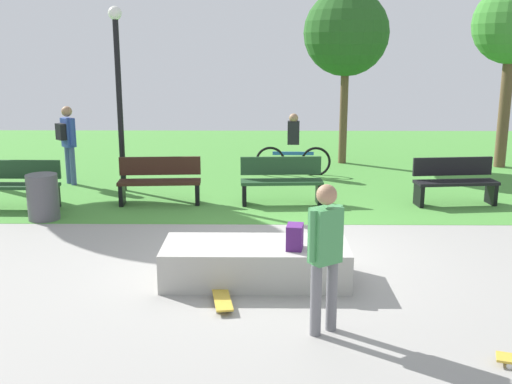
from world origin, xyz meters
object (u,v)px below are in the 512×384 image
skater_performing_trick (325,248)px  skateboard_by_ledge (222,298)px  park_bench_by_oak (455,180)px  tree_tall_oak (512,27)px  park_bench_center_lawn (160,180)px  park_bench_near_lamppost (281,180)px  tree_slender_maple (346,34)px  pedestrian_with_backpack (68,138)px  backpack_on_ledge (295,237)px  trash_bin (43,197)px  concrete_ledge (256,262)px  park_bench_far_left (17,184)px  lamp_post (118,80)px  cyclist_on_bicycle (293,149)px

skater_performing_trick → skateboard_by_ledge: bearing=146.3°
park_bench_by_oak → tree_tall_oak: 5.47m
park_bench_center_lawn → park_bench_near_lamppost: size_ratio=1.00×
skateboard_by_ledge → park_bench_near_lamppost: 4.93m
skater_performing_trick → tree_slender_maple: tree_slender_maple is taller
pedestrian_with_backpack → park_bench_near_lamppost: bearing=-19.5°
skateboard_by_ledge → tree_tall_oak: size_ratio=0.18×
park_bench_by_oak → tree_slender_maple: (-1.64, 4.38, 2.87)m
park_bench_near_lamppost → tree_tall_oak: 7.58m
backpack_on_ledge → trash_bin: (-4.34, 3.08, -0.25)m
trash_bin → pedestrian_with_backpack: (-0.42, 2.88, 0.65)m
park_bench_center_lawn → park_bench_near_lamppost: bearing=1.0°
tree_slender_maple → park_bench_by_oak: bearing=-69.5°
skateboard_by_ledge → tree_slender_maple: tree_slender_maple is taller
concrete_ledge → park_bench_far_left: 5.90m
park_bench_center_lawn → lamp_post: (-0.98, 1.13, 1.88)m
park_bench_near_lamppost → trash_bin: (-4.29, -1.21, -0.07)m
tree_slender_maple → lamp_post: (-5.13, -3.28, -1.00)m
park_bench_far_left → tree_tall_oak: (10.83, 4.29, 3.03)m
pedestrian_with_backpack → cyclist_on_bicycle: bearing=12.2°
lamp_post → pedestrian_with_backpack: (-1.34, 0.58, -1.30)m
skater_performing_trick → skateboard_by_ledge: (-1.15, 0.77, -0.89)m
park_bench_center_lawn → skateboard_by_ledge: bearing=-72.3°
tree_tall_oak → pedestrian_with_backpack: size_ratio=2.58×
concrete_ledge → park_bench_near_lamppost: 4.15m
park_bench_by_oak → lamp_post: bearing=170.7°
skateboard_by_ledge → pedestrian_with_backpack: size_ratio=0.47×
tree_slender_maple → trash_bin: tree_slender_maple is taller
pedestrian_with_backpack → tree_slender_maple: bearing=22.6°
park_bench_center_lawn → cyclist_on_bicycle: (2.76, 2.81, 0.15)m
concrete_ledge → cyclist_on_bicycle: size_ratio=1.33×
tree_slender_maple → pedestrian_with_backpack: size_ratio=2.54×
park_bench_near_lamppost → park_bench_center_lawn: bearing=-179.0°
tree_tall_oak → lamp_post: size_ratio=1.19×
concrete_ledge → park_bench_by_oak: 5.63m
backpack_on_ledge → cyclist_on_bicycle: cyclist_on_bicycle is taller
tree_slender_maple → cyclist_on_bicycle: (-1.39, -1.59, -2.72)m
trash_bin → pedestrian_with_backpack: bearing=98.3°
park_bench_far_left → park_bench_near_lamppost: 5.08m
backpack_on_ledge → cyclist_on_bicycle: size_ratio=0.18×
park_bench_center_lawn → tree_tall_oak: size_ratio=0.36×
park_bench_center_lawn → skater_performing_trick: bearing=-64.3°
concrete_ledge → park_bench_center_lawn: size_ratio=1.49×
tree_slender_maple → concrete_ledge: bearing=-104.7°
backpack_on_ledge → trash_bin: 5.33m
park_bench_by_oak → park_bench_far_left: same height
skater_performing_trick → pedestrian_with_backpack: pedestrian_with_backpack is taller
skateboard_by_ledge → trash_bin: bearing=133.4°
backpack_on_ledge → skateboard_by_ledge: backpack_on_ledge is taller
tree_slender_maple → tree_tall_oak: bearing=-7.0°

